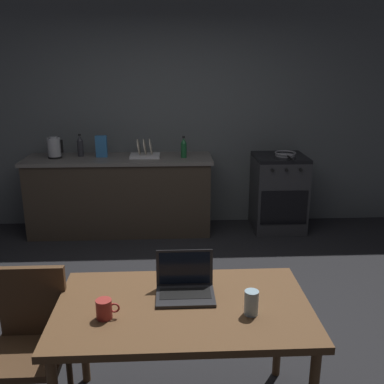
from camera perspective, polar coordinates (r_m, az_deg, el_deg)
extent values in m
plane|color=black|center=(3.55, -2.18, -17.34)|extent=(12.00, 12.00, 0.00)
cube|color=#555A5B|center=(5.42, 0.55, 10.61)|extent=(6.40, 0.10, 2.82)
cube|color=#382D23|center=(5.30, -9.27, -0.55)|extent=(2.10, 0.60, 0.87)
cube|color=#66605B|center=(5.18, -9.50, 4.26)|extent=(2.16, 0.64, 0.04)
cube|color=#2D2D30|center=(5.42, 11.12, -0.26)|extent=(0.60, 0.60, 0.87)
cube|color=black|center=(5.31, 11.40, 4.45)|extent=(0.60, 0.60, 0.04)
cube|color=black|center=(5.16, 11.87, -2.00)|extent=(0.54, 0.01, 0.40)
cylinder|color=black|center=(4.99, 10.42, 2.79)|extent=(0.04, 0.02, 0.04)
cylinder|color=black|center=(5.03, 12.20, 2.79)|extent=(0.04, 0.02, 0.04)
cylinder|color=black|center=(5.07, 13.95, 2.80)|extent=(0.04, 0.02, 0.04)
cube|color=brown|center=(2.42, -1.15, -14.82)|extent=(1.36, 0.80, 0.04)
cylinder|color=brown|center=(2.96, -13.95, -17.39)|extent=(0.05, 0.05, 0.70)
cylinder|color=brown|center=(2.98, 11.19, -16.90)|extent=(0.05, 0.05, 0.70)
cube|color=#4C331E|center=(2.70, -20.58, -19.26)|extent=(0.40, 0.40, 0.04)
cube|color=#4C331E|center=(2.72, -19.95, -13.14)|extent=(0.38, 0.04, 0.42)
cylinder|color=#4C331E|center=(3.02, -22.39, -20.72)|extent=(0.04, 0.04, 0.42)
cylinder|color=#4C331E|center=(2.93, -15.64, -21.30)|extent=(0.04, 0.04, 0.42)
cube|color=#232326|center=(2.47, -0.87, -13.40)|extent=(0.32, 0.22, 0.02)
cube|color=black|center=(2.47, -0.88, -13.03)|extent=(0.28, 0.12, 0.00)
cube|color=#232326|center=(2.52, -0.98, -9.79)|extent=(0.32, 0.03, 0.21)
cube|color=black|center=(2.51, -0.97, -9.85)|extent=(0.29, 0.02, 0.18)
cylinder|color=black|center=(5.31, -17.35, 4.36)|extent=(0.15, 0.15, 0.02)
cylinder|color=#B2B5BA|center=(5.29, -17.45, 5.58)|extent=(0.15, 0.15, 0.21)
cylinder|color=#B2B5BA|center=(5.27, -17.56, 6.78)|extent=(0.09, 0.09, 0.02)
cube|color=black|center=(5.27, -16.53, 5.73)|extent=(0.02, 0.02, 0.15)
cylinder|color=#19592D|center=(5.08, -1.08, 5.43)|extent=(0.07, 0.07, 0.17)
cone|color=#19592D|center=(5.06, -1.09, 6.69)|extent=(0.07, 0.07, 0.06)
cylinder|color=black|center=(5.05, -1.09, 7.14)|extent=(0.03, 0.03, 0.02)
cylinder|color=gray|center=(5.30, 12.01, 4.68)|extent=(0.24, 0.24, 0.01)
torus|color=gray|center=(5.29, 12.03, 5.00)|extent=(0.25, 0.25, 0.02)
cylinder|color=black|center=(5.10, 12.60, 4.34)|extent=(0.02, 0.18, 0.02)
cylinder|color=#9E2D28|center=(2.32, -11.35, -14.68)|extent=(0.08, 0.08, 0.10)
torus|color=#9E2D28|center=(2.31, -10.03, -14.60)|extent=(0.05, 0.01, 0.05)
cylinder|color=#99B7C6|center=(2.32, 7.71, -14.05)|extent=(0.07, 0.07, 0.13)
cube|color=#3372B2|center=(5.20, -11.69, 5.82)|extent=(0.13, 0.05, 0.25)
cube|color=silver|center=(5.15, -6.13, 4.71)|extent=(0.34, 0.26, 0.03)
cylinder|color=beige|center=(5.13, -6.95, 5.84)|extent=(0.04, 0.18, 0.18)
cylinder|color=beige|center=(5.13, -6.16, 5.86)|extent=(0.04, 0.18, 0.18)
cylinder|color=beige|center=(5.12, -5.38, 5.88)|extent=(0.04, 0.18, 0.18)
cylinder|color=#2D2D33|center=(5.31, -14.29, 5.49)|extent=(0.07, 0.07, 0.18)
cone|color=#2D2D33|center=(5.29, -14.39, 6.77)|extent=(0.07, 0.07, 0.06)
cylinder|color=black|center=(5.28, -14.42, 7.20)|extent=(0.03, 0.03, 0.02)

